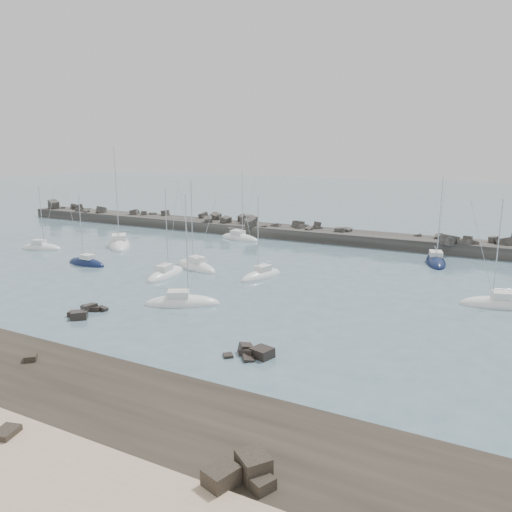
{
  "coord_description": "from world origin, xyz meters",
  "views": [
    {
      "loc": [
        31.51,
        -42.16,
        16.05
      ],
      "look_at": [
        3.21,
        12.0,
        2.4
      ],
      "focal_mm": 35.0,
      "sensor_mm": 36.0,
      "label": 1
    }
  ],
  "objects_px": {
    "sailboat_0": "(41,248)",
    "sailboat_4": "(240,239)",
    "sailboat_6": "(261,276)",
    "sailboat_2": "(87,264)",
    "sailboat_7": "(182,303)",
    "sailboat_1": "(120,245)",
    "sailboat_9": "(498,305)",
    "sailboat_5": "(196,267)",
    "sailboat_3": "(166,275)",
    "sailboat_8": "(436,262)"
  },
  "relations": [
    {
      "from": "sailboat_6",
      "to": "sailboat_7",
      "type": "xyz_separation_m",
      "value": [
        -2.26,
        -13.46,
        -0.0
      ]
    },
    {
      "from": "sailboat_7",
      "to": "sailboat_9",
      "type": "bearing_deg",
      "value": 26.51
    },
    {
      "from": "sailboat_2",
      "to": "sailboat_4",
      "type": "distance_m",
      "value": 27.67
    },
    {
      "from": "sailboat_2",
      "to": "sailboat_4",
      "type": "relative_size",
      "value": 0.82
    },
    {
      "from": "sailboat_8",
      "to": "sailboat_9",
      "type": "height_order",
      "value": "sailboat_8"
    },
    {
      "from": "sailboat_3",
      "to": "sailboat_6",
      "type": "xyz_separation_m",
      "value": [
        10.9,
        4.99,
        -0.0
      ]
    },
    {
      "from": "sailboat_6",
      "to": "sailboat_9",
      "type": "distance_m",
      "value": 26.62
    },
    {
      "from": "sailboat_1",
      "to": "sailboat_8",
      "type": "height_order",
      "value": "sailboat_1"
    },
    {
      "from": "sailboat_5",
      "to": "sailboat_8",
      "type": "bearing_deg",
      "value": 32.66
    },
    {
      "from": "sailboat_2",
      "to": "sailboat_4",
      "type": "height_order",
      "value": "sailboat_4"
    },
    {
      "from": "sailboat_1",
      "to": "sailboat_4",
      "type": "xyz_separation_m",
      "value": [
        14.64,
        13.87,
        -0.02
      ]
    },
    {
      "from": "sailboat_6",
      "to": "sailboat_9",
      "type": "xyz_separation_m",
      "value": [
        26.61,
        0.94,
        0.01
      ]
    },
    {
      "from": "sailboat_1",
      "to": "sailboat_9",
      "type": "bearing_deg",
      "value": -6.13
    },
    {
      "from": "sailboat_0",
      "to": "sailboat_4",
      "type": "relative_size",
      "value": 0.85
    },
    {
      "from": "sailboat_0",
      "to": "sailboat_2",
      "type": "distance_m",
      "value": 14.72
    },
    {
      "from": "sailboat_4",
      "to": "sailboat_6",
      "type": "height_order",
      "value": "sailboat_4"
    },
    {
      "from": "sailboat_4",
      "to": "sailboat_8",
      "type": "height_order",
      "value": "sailboat_8"
    },
    {
      "from": "sailboat_2",
      "to": "sailboat_7",
      "type": "distance_m",
      "value": 23.52
    },
    {
      "from": "sailboat_3",
      "to": "sailboat_5",
      "type": "height_order",
      "value": "sailboat_5"
    },
    {
      "from": "sailboat_5",
      "to": "sailboat_9",
      "type": "height_order",
      "value": "sailboat_5"
    },
    {
      "from": "sailboat_3",
      "to": "sailboat_5",
      "type": "distance_m",
      "value": 5.15
    },
    {
      "from": "sailboat_4",
      "to": "sailboat_9",
      "type": "xyz_separation_m",
      "value": [
        41.45,
        -19.9,
        0.01
      ]
    },
    {
      "from": "sailboat_7",
      "to": "sailboat_4",
      "type": "bearing_deg",
      "value": 110.15
    },
    {
      "from": "sailboat_0",
      "to": "sailboat_8",
      "type": "relative_size",
      "value": 0.83
    },
    {
      "from": "sailboat_4",
      "to": "sailboat_7",
      "type": "xyz_separation_m",
      "value": [
        12.58,
        -34.29,
        -0.0
      ]
    },
    {
      "from": "sailboat_3",
      "to": "sailboat_0",
      "type": "bearing_deg",
      "value": 171.66
    },
    {
      "from": "sailboat_0",
      "to": "sailboat_5",
      "type": "height_order",
      "value": "sailboat_5"
    },
    {
      "from": "sailboat_2",
      "to": "sailboat_7",
      "type": "xyz_separation_m",
      "value": [
        22.02,
        -8.28,
        -0.01
      ]
    },
    {
      "from": "sailboat_3",
      "to": "sailboat_6",
      "type": "relative_size",
      "value": 1.08
    },
    {
      "from": "sailboat_3",
      "to": "sailboat_7",
      "type": "height_order",
      "value": "sailboat_7"
    },
    {
      "from": "sailboat_0",
      "to": "sailboat_1",
      "type": "bearing_deg",
      "value": 41.71
    },
    {
      "from": "sailboat_5",
      "to": "sailboat_4",
      "type": "bearing_deg",
      "value": 103.75
    },
    {
      "from": "sailboat_1",
      "to": "sailboat_9",
      "type": "relative_size",
      "value": 1.44
    },
    {
      "from": "sailboat_3",
      "to": "sailboat_6",
      "type": "distance_m",
      "value": 11.99
    },
    {
      "from": "sailboat_5",
      "to": "sailboat_9",
      "type": "distance_m",
      "value": 36.37
    },
    {
      "from": "sailboat_4",
      "to": "sailboat_9",
      "type": "distance_m",
      "value": 45.97
    },
    {
      "from": "sailboat_8",
      "to": "sailboat_3",
      "type": "bearing_deg",
      "value": -141.74
    },
    {
      "from": "sailboat_2",
      "to": "sailboat_3",
      "type": "relative_size",
      "value": 0.89
    },
    {
      "from": "sailboat_0",
      "to": "sailboat_3",
      "type": "height_order",
      "value": "sailboat_3"
    },
    {
      "from": "sailboat_2",
      "to": "sailboat_1",
      "type": "bearing_deg",
      "value": 113.2
    },
    {
      "from": "sailboat_4",
      "to": "sailboat_6",
      "type": "bearing_deg",
      "value": -54.54
    },
    {
      "from": "sailboat_6",
      "to": "sailboat_3",
      "type": "bearing_deg",
      "value": -155.38
    },
    {
      "from": "sailboat_5",
      "to": "sailboat_8",
      "type": "height_order",
      "value": "sailboat_8"
    },
    {
      "from": "sailboat_2",
      "to": "sailboat_6",
      "type": "bearing_deg",
      "value": 12.03
    },
    {
      "from": "sailboat_6",
      "to": "sailboat_4",
      "type": "bearing_deg",
      "value": 125.46
    },
    {
      "from": "sailboat_2",
      "to": "sailboat_9",
      "type": "bearing_deg",
      "value": 6.85
    },
    {
      "from": "sailboat_5",
      "to": "sailboat_9",
      "type": "xyz_separation_m",
      "value": [
        36.35,
        0.91,
        -0.01
      ]
    },
    {
      "from": "sailboat_0",
      "to": "sailboat_3",
      "type": "bearing_deg",
      "value": -8.34
    },
    {
      "from": "sailboat_1",
      "to": "sailboat_0",
      "type": "bearing_deg",
      "value": -138.29
    },
    {
      "from": "sailboat_3",
      "to": "sailboat_7",
      "type": "xyz_separation_m",
      "value": [
        8.64,
        -8.46,
        -0.0
      ]
    }
  ]
}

